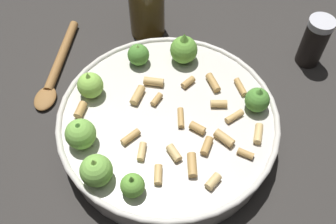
% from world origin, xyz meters
% --- Properties ---
extents(ground_plane, '(2.40, 2.40, 0.00)m').
position_xyz_m(ground_plane, '(0.00, 0.00, 0.00)').
color(ground_plane, '#2D2B28').
extents(cooking_pan, '(0.33, 0.33, 0.11)m').
position_xyz_m(cooking_pan, '(-0.00, -0.00, 0.03)').
color(cooking_pan, beige).
rests_on(cooking_pan, ground).
extents(pepper_shaker, '(0.04, 0.04, 0.09)m').
position_xyz_m(pepper_shaker, '(0.06, 0.30, 0.05)').
color(pepper_shaker, black).
rests_on(pepper_shaker, ground).
extents(wooden_spoon, '(0.15, 0.18, 0.02)m').
position_xyz_m(wooden_spoon, '(-0.24, -0.05, 0.01)').
color(wooden_spoon, olive).
rests_on(wooden_spoon, ground).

